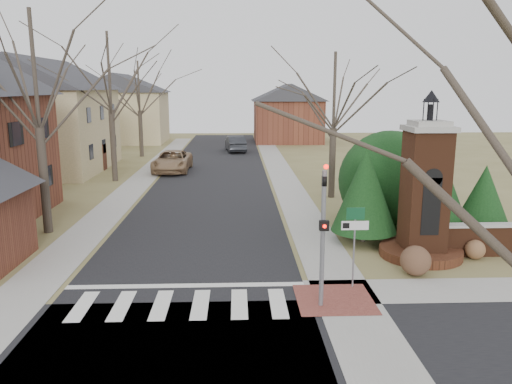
{
  "coord_description": "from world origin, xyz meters",
  "views": [
    {
      "loc": [
        1.77,
        -13.58,
        6.56
      ],
      "look_at": [
        2.51,
        6.0,
        2.45
      ],
      "focal_mm": 35.0,
      "sensor_mm": 36.0,
      "label": 1
    }
  ],
  "objects_px": {
    "sign_post": "(355,231)",
    "brick_gate_monument": "(424,203)",
    "traffic_signal_pole": "(323,225)",
    "distant_car": "(235,144)",
    "pickup_truck": "(172,161)"
  },
  "relations": [
    {
      "from": "sign_post",
      "to": "brick_gate_monument",
      "type": "height_order",
      "value": "brick_gate_monument"
    },
    {
      "from": "traffic_signal_pole",
      "to": "distant_car",
      "type": "xyz_separation_m",
      "value": [
        -2.7,
        37.85,
        -1.76
      ]
    },
    {
      "from": "traffic_signal_pole",
      "to": "sign_post",
      "type": "height_order",
      "value": "traffic_signal_pole"
    },
    {
      "from": "sign_post",
      "to": "distant_car",
      "type": "height_order",
      "value": "sign_post"
    },
    {
      "from": "traffic_signal_pole",
      "to": "brick_gate_monument",
      "type": "relative_size",
      "value": 0.69
    },
    {
      "from": "traffic_signal_pole",
      "to": "pickup_truck",
      "type": "bearing_deg",
      "value": 106.84
    },
    {
      "from": "brick_gate_monument",
      "to": "pickup_truck",
      "type": "relative_size",
      "value": 1.1
    },
    {
      "from": "traffic_signal_pole",
      "to": "brick_gate_monument",
      "type": "height_order",
      "value": "brick_gate_monument"
    },
    {
      "from": "pickup_truck",
      "to": "sign_post",
      "type": "bearing_deg",
      "value": -68.32
    },
    {
      "from": "traffic_signal_pole",
      "to": "sign_post",
      "type": "bearing_deg",
      "value": 47.57
    },
    {
      "from": "brick_gate_monument",
      "to": "distant_car",
      "type": "distance_m",
      "value": 34.27
    },
    {
      "from": "sign_post",
      "to": "pickup_truck",
      "type": "xyz_separation_m",
      "value": [
        -8.99,
        24.03,
        -1.13
      ]
    },
    {
      "from": "traffic_signal_pole",
      "to": "sign_post",
      "type": "distance_m",
      "value": 2.02
    },
    {
      "from": "traffic_signal_pole",
      "to": "sign_post",
      "type": "xyz_separation_m",
      "value": [
        1.29,
        1.41,
        -0.64
      ]
    },
    {
      "from": "traffic_signal_pole",
      "to": "distant_car",
      "type": "relative_size",
      "value": 0.9
    }
  ]
}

